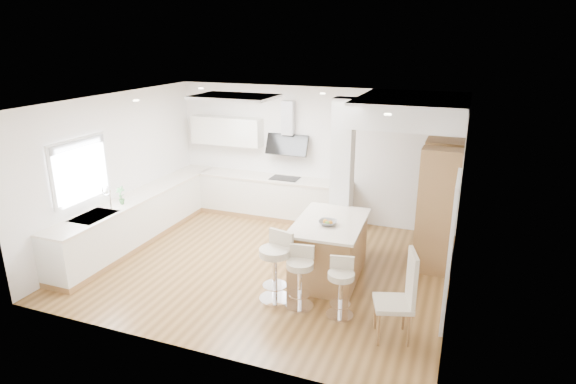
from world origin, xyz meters
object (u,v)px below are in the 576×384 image
at_px(dining_chair, 402,293).
at_px(peninsula, 329,249).
at_px(bar_stool_a, 276,263).
at_px(bar_stool_b, 300,274).
at_px(bar_stool_c, 341,285).

bearing_deg(dining_chair, peninsula, 118.23).
relative_size(peninsula, bar_stool_a, 1.55).
height_order(bar_stool_b, dining_chair, dining_chair).
bearing_deg(peninsula, bar_stool_a, -121.19).
bearing_deg(dining_chair, bar_stool_b, 152.28).
relative_size(peninsula, bar_stool_b, 1.78).
bearing_deg(bar_stool_b, bar_stool_c, -11.71).
bearing_deg(bar_stool_b, peninsula, 74.28).
bearing_deg(dining_chair, bar_stool_a, 152.72).
height_order(peninsula, bar_stool_c, peninsula).
distance_m(bar_stool_b, dining_chair, 1.50).
xyz_separation_m(bar_stool_a, bar_stool_b, (0.41, -0.06, -0.08)).
distance_m(bar_stool_a, dining_chair, 1.91).
xyz_separation_m(bar_stool_b, dining_chair, (1.47, -0.27, 0.14)).
relative_size(peninsula, bar_stool_c, 1.89).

